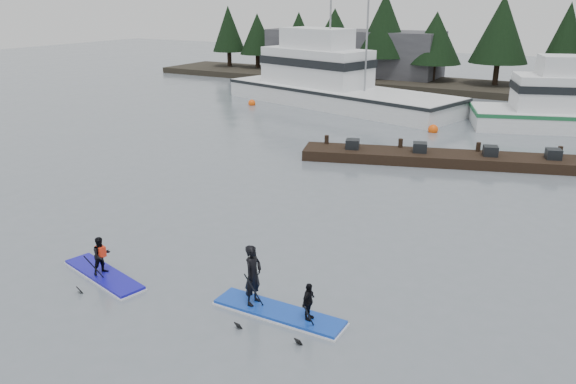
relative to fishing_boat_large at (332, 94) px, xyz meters
The scene contains 10 objects.
ground 30.63m from the fishing_boat_large, 72.44° to the right, with size 160.00×160.00×0.00m, color slate.
far_shore 15.80m from the fishing_boat_large, 54.20° to the left, with size 70.00×8.00×0.60m, color #2D281E.
treeline 15.81m from the fishing_boat_large, 54.20° to the left, with size 60.00×4.00×8.00m, color black, non-canonical shape.
waterfront_building 15.64m from the fishing_boat_large, 107.84° to the left, with size 18.00×6.00×5.00m, color #4C4C51.
fishing_boat_large is the anchor object (origin of this frame).
floating_dock 17.90m from the fishing_boat_large, 42.97° to the right, with size 16.08×2.14×0.54m, color black.
buoy_b 11.39m from the fishing_boat_large, 29.73° to the right, with size 0.64×0.64×0.64m, color #FF550C.
buoy_a 6.51m from the fishing_boat_large, 148.44° to the right, with size 0.58×0.58×0.58m, color #FF550C.
paddleboard_solo 30.93m from the fishing_boat_large, 77.48° to the right, with size 3.48×1.60×1.79m.
paddleboard_duo 31.86m from the fishing_boat_large, 67.30° to the right, with size 3.71×1.17×2.39m.
Camera 1 is at (10.11, -11.59, 8.12)m, focal length 35.00 mm.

